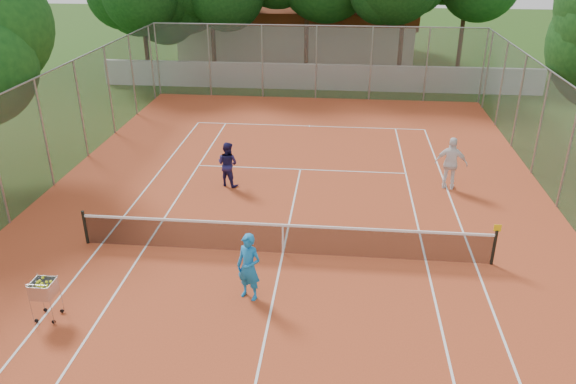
# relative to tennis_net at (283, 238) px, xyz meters

# --- Properties ---
(ground) EXTENTS (120.00, 120.00, 0.00)m
(ground) POSITION_rel_tennis_net_xyz_m (0.00, 0.00, -0.51)
(ground) COLOR #1D390F
(ground) RESTS_ON ground
(court_pad) EXTENTS (18.00, 34.00, 0.02)m
(court_pad) POSITION_rel_tennis_net_xyz_m (0.00, 0.00, -0.50)
(court_pad) COLOR #B24622
(court_pad) RESTS_ON ground
(court_lines) EXTENTS (10.98, 23.78, 0.01)m
(court_lines) POSITION_rel_tennis_net_xyz_m (0.00, 0.00, -0.49)
(court_lines) COLOR white
(court_lines) RESTS_ON court_pad
(tennis_net) EXTENTS (11.88, 0.10, 0.98)m
(tennis_net) POSITION_rel_tennis_net_xyz_m (0.00, 0.00, 0.00)
(tennis_net) COLOR black
(tennis_net) RESTS_ON court_pad
(perimeter_fence) EXTENTS (18.00, 34.00, 4.00)m
(perimeter_fence) POSITION_rel_tennis_net_xyz_m (0.00, 0.00, 1.49)
(perimeter_fence) COLOR slate
(perimeter_fence) RESTS_ON ground
(boundary_wall) EXTENTS (26.00, 0.30, 1.50)m
(boundary_wall) POSITION_rel_tennis_net_xyz_m (0.00, 19.00, 0.24)
(boundary_wall) COLOR silver
(boundary_wall) RESTS_ON ground
(clubhouse) EXTENTS (16.40, 9.00, 4.40)m
(clubhouse) POSITION_rel_tennis_net_xyz_m (-2.00, 29.00, 1.69)
(clubhouse) COLOR beige
(clubhouse) RESTS_ON ground
(player_near) EXTENTS (0.78, 0.66, 1.81)m
(player_near) POSITION_rel_tennis_net_xyz_m (-0.61, -2.25, 0.42)
(player_near) COLOR #177CCB
(player_near) RESTS_ON court_pad
(player_far_left) EXTENTS (1.00, 0.90, 1.67)m
(player_far_left) POSITION_rel_tennis_net_xyz_m (-2.53, 4.65, 0.35)
(player_far_left) COLOR #1E1A50
(player_far_left) RESTS_ON court_pad
(player_far_right) EXTENTS (1.22, 0.74, 1.95)m
(player_far_right) POSITION_rel_tennis_net_xyz_m (5.54, 5.18, 0.48)
(player_far_right) COLOR white
(player_far_right) RESTS_ON court_pad
(ball_hopper) EXTENTS (0.68, 0.68, 1.15)m
(ball_hopper) POSITION_rel_tennis_net_xyz_m (-5.32, -3.58, 0.08)
(ball_hopper) COLOR #B8B9C0
(ball_hopper) RESTS_ON court_pad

